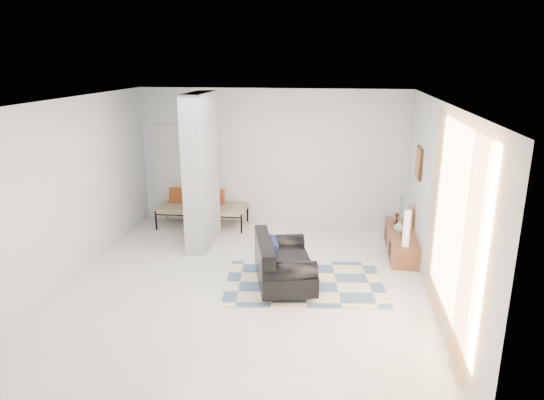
# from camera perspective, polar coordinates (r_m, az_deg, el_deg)

# --- Properties ---
(floor) EXTENTS (6.00, 6.00, 0.00)m
(floor) POSITION_cam_1_polar(r_m,az_deg,el_deg) (7.61, -3.19, -9.95)
(floor) COLOR silver
(floor) RESTS_ON ground
(ceiling) EXTENTS (6.00, 6.00, 0.00)m
(ceiling) POSITION_cam_1_polar(r_m,az_deg,el_deg) (6.85, -3.56, 11.55)
(ceiling) COLOR white
(ceiling) RESTS_ON wall_back
(wall_back) EXTENTS (6.00, 0.00, 6.00)m
(wall_back) POSITION_cam_1_polar(r_m,az_deg,el_deg) (9.98, 0.01, 4.97)
(wall_back) COLOR silver
(wall_back) RESTS_ON ground
(wall_front) EXTENTS (6.00, 0.00, 6.00)m
(wall_front) POSITION_cam_1_polar(r_m,az_deg,el_deg) (4.40, -11.14, -10.58)
(wall_front) COLOR silver
(wall_front) RESTS_ON ground
(wall_left) EXTENTS (0.00, 6.00, 6.00)m
(wall_left) POSITION_cam_1_polar(r_m,az_deg,el_deg) (8.10, -22.83, 0.97)
(wall_left) COLOR silver
(wall_left) RESTS_ON ground
(wall_right) EXTENTS (0.00, 6.00, 6.00)m
(wall_right) POSITION_cam_1_polar(r_m,az_deg,el_deg) (7.11, 18.93, -0.64)
(wall_right) COLOR silver
(wall_right) RESTS_ON ground
(partition_column) EXTENTS (0.35, 1.20, 2.80)m
(partition_column) POSITION_cam_1_polar(r_m,az_deg,el_deg) (8.87, -8.33, 3.35)
(partition_column) COLOR #ADB1B4
(partition_column) RESTS_ON floor
(hallway_door) EXTENTS (0.85, 0.06, 2.04)m
(hallway_door) POSITION_cam_1_polar(r_m,az_deg,el_deg) (10.52, -11.44, 3.12)
(hallway_door) COLOR silver
(hallway_door) RESTS_ON floor
(curtain) EXTENTS (0.00, 2.55, 2.55)m
(curtain) POSITION_cam_1_polar(r_m,az_deg,el_deg) (6.01, 20.16, -3.33)
(curtain) COLOR #F49A40
(curtain) RESTS_ON wall_right
(wall_art) EXTENTS (0.04, 0.45, 0.55)m
(wall_art) POSITION_cam_1_polar(r_m,az_deg,el_deg) (8.67, 16.90, 4.20)
(wall_art) COLOR #3C2410
(wall_art) RESTS_ON wall_right
(media_console) EXTENTS (0.45, 1.65, 0.80)m
(media_console) POSITION_cam_1_polar(r_m,az_deg,el_deg) (9.04, 14.89, -4.71)
(media_console) COLOR brown
(media_console) RESTS_ON floor
(loveseat) EXTENTS (1.12, 1.54, 0.76)m
(loveseat) POSITION_cam_1_polar(r_m,az_deg,el_deg) (7.44, 1.02, -7.48)
(loveseat) COLOR silver
(loveseat) RESTS_ON floor
(daybed) EXTENTS (1.81, 0.80, 0.77)m
(daybed) POSITION_cam_1_polar(r_m,az_deg,el_deg) (10.16, -8.28, -0.73)
(daybed) COLOR black
(daybed) RESTS_ON floor
(area_rug) EXTENTS (2.60, 1.89, 0.01)m
(area_rug) POSITION_cam_1_polar(r_m,az_deg,el_deg) (7.68, 3.80, -9.66)
(area_rug) COLOR beige
(area_rug) RESTS_ON floor
(cylinder_lamp) EXTENTS (0.11, 0.11, 0.61)m
(cylinder_lamp) POSITION_cam_1_polar(r_m,az_deg,el_deg) (8.20, 15.56, -3.24)
(cylinder_lamp) COLOR white
(cylinder_lamp) RESTS_ON media_console
(bronze_figurine) EXTENTS (0.12, 0.12, 0.22)m
(bronze_figurine) POSITION_cam_1_polar(r_m,az_deg,el_deg) (9.28, 14.47, -2.13)
(bronze_figurine) COLOR black
(bronze_figurine) RESTS_ON media_console
(vase) EXTENTS (0.21, 0.21, 0.20)m
(vase) POSITION_cam_1_polar(r_m,az_deg,el_deg) (8.91, 14.73, -2.99)
(vase) COLOR silver
(vase) RESTS_ON media_console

